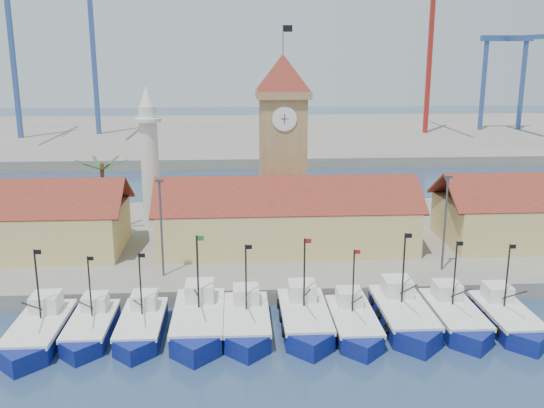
{
  "coord_description": "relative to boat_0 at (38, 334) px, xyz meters",
  "views": [
    {
      "loc": [
        -5.23,
        -40.7,
        21.5
      ],
      "look_at": [
        -1.66,
        18.0,
        6.59
      ],
      "focal_mm": 40.0,
      "sensor_mm": 36.0,
      "label": 1
    }
  ],
  "objects": [
    {
      "name": "terminal",
      "position": [
        20.33,
        107.82,
        0.22
      ],
      "size": [
        240.0,
        80.0,
        2.0
      ],
      "primitive_type": "cube",
      "color": "gray",
      "rests_on": "ground"
    },
    {
      "name": "boat_6",
      "position": [
        24.14,
        0.16,
        -0.06
      ],
      "size": [
        3.37,
        9.24,
        6.99
      ],
      "color": "navy",
      "rests_on": "ground"
    },
    {
      "name": "boat_0",
      "position": [
        0.0,
        0.0,
        0.0
      ],
      "size": [
        3.65,
        10.0,
        7.56
      ],
      "color": "navy",
      "rests_on": "ground"
    },
    {
      "name": "palm_tree",
      "position": [
        0.33,
        23.82,
        5.46
      ],
      "size": [
        5.6,
        5.03,
        8.39
      ],
      "color": "brown",
      "rests_on": "quay"
    },
    {
      "name": "lamp_posts",
      "position": [
        20.83,
        9.82,
        5.69
      ],
      "size": [
        80.7,
        0.25,
        9.03
      ],
      "color": "#3F3F44",
      "rests_on": "quay"
    },
    {
      "name": "boat_2",
      "position": [
        7.59,
        0.67,
        -0.07
      ],
      "size": [
        3.32,
        9.08,
        6.87
      ],
      "color": "navy",
      "rests_on": "ground"
    },
    {
      "name": "hall_center",
      "position": [
        20.33,
        17.82,
        3.2
      ],
      "size": [
        27.04,
        10.13,
        7.61
      ],
      "color": "tan",
      "rests_on": "quay"
    },
    {
      "name": "gantry",
      "position": [
        82.33,
        104.47,
        19.26
      ],
      "size": [
        13.0,
        22.0,
        23.2
      ],
      "color": "#2F4C91",
      "rests_on": "terminal"
    },
    {
      "name": "quay",
      "position": [
        20.33,
        21.82,
        -0.03
      ],
      "size": [
        140.0,
        32.0,
        1.5
      ],
      "primitive_type": "cube",
      "color": "gray",
      "rests_on": "ground"
    },
    {
      "name": "crane_red_right",
      "position": [
        61.59,
        101.65,
        26.52
      ],
      "size": [
        1.0,
        31.6,
        45.8
      ],
      "color": "#A61F19",
      "rests_on": "terminal"
    },
    {
      "name": "boat_8",
      "position": [
        32.46,
        0.79,
        -0.03
      ],
      "size": [
        3.53,
        9.67,
        7.31
      ],
      "color": "navy",
      "rests_on": "ground"
    },
    {
      "name": "boat_5",
      "position": [
        20.38,
        1.0,
        0.02
      ],
      "size": [
        3.72,
        10.2,
        7.71
      ],
      "color": "navy",
      "rests_on": "ground"
    },
    {
      "name": "boat_1",
      "position": [
        3.71,
        0.73,
        -0.09
      ],
      "size": [
        3.22,
        8.83,
        6.68
      ],
      "color": "navy",
      "rests_on": "ground"
    },
    {
      "name": "boat_9",
      "position": [
        36.52,
        0.29,
        -0.04
      ],
      "size": [
        3.45,
        9.44,
        7.14
      ],
      "color": "navy",
      "rests_on": "ground"
    },
    {
      "name": "clock_tower",
      "position": [
        20.33,
        23.82,
        11.18
      ],
      "size": [
        5.8,
        5.8,
        22.7
      ],
      "color": "tan",
      "rests_on": "quay"
    },
    {
      "name": "boat_4",
      "position": [
        15.76,
        0.82,
        -0.02
      ],
      "size": [
        3.55,
        9.72,
        7.36
      ],
      "color": "navy",
      "rests_on": "ground"
    },
    {
      "name": "boat_3",
      "position": [
        12.0,
        0.99,
        0.06
      ],
      "size": [
        3.92,
        10.74,
        8.13
      ],
      "color": "navy",
      "rests_on": "ground"
    },
    {
      "name": "crane_blue_far",
      "position": [
        -34.42,
        98.34,
        24.47
      ],
      "size": [
        1.0,
        33.16,
        41.82
      ],
      "color": "#2F4C91",
      "rests_on": "terminal"
    },
    {
      "name": "crane_blue_near",
      "position": [
        -17.9,
        104.33,
        26.32
      ],
      "size": [
        1.0,
        33.85,
        45.07
      ],
      "color": "#2F4C91",
      "rests_on": "terminal"
    },
    {
      "name": "minaret",
      "position": [
        5.33,
        25.82,
        8.95
      ],
      "size": [
        3.0,
        3.0,
        16.3
      ],
      "color": "silver",
      "rests_on": "quay"
    },
    {
      "name": "boat_7",
      "position": [
        28.39,
        1.12,
        0.04
      ],
      "size": [
        3.85,
        10.54,
        7.98
      ],
      "color": "navy",
      "rests_on": "ground"
    },
    {
      "name": "ground",
      "position": [
        20.33,
        -2.18,
        -0.78
      ],
      "size": [
        400.0,
        400.0,
        0.0
      ],
      "primitive_type": "plane",
      "color": "navy",
      "rests_on": "ground"
    }
  ]
}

